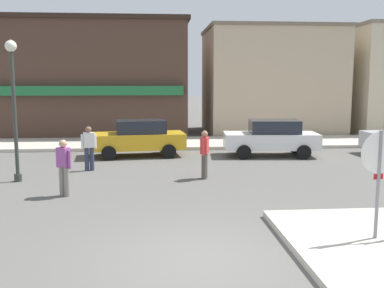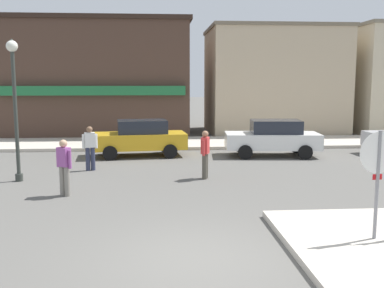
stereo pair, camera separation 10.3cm
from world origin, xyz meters
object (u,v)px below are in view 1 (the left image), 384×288
object	(u,v)px
pedestrian_kerb_side	(64,166)
pedestrian_crossing_near	(205,153)
pedestrian_crossing_far	(89,147)
stop_sign	(379,170)
parked_car_nearest	(138,137)
lamp_post	(13,90)
parked_car_second	(272,137)

from	to	relation	value
pedestrian_kerb_side	pedestrian_crossing_near	bearing A→B (deg)	24.75
pedestrian_crossing_near	pedestrian_crossing_far	bearing A→B (deg)	157.26
stop_sign	parked_car_nearest	world-z (taller)	stop_sign
lamp_post	stop_sign	bearing A→B (deg)	-36.23
pedestrian_crossing_far	pedestrian_kerb_side	world-z (taller)	same
stop_sign	lamp_post	size ratio (longest dim) A/B	0.51
lamp_post	pedestrian_crossing_near	xyz separation A→B (m)	(6.08, -0.09, -2.09)
stop_sign	parked_car_nearest	bearing A→B (deg)	114.55
parked_car_nearest	pedestrian_kerb_side	xyz separation A→B (m)	(-1.85, -6.64, 0.06)
lamp_post	pedestrian_crossing_near	distance (m)	6.43
stop_sign	parked_car_nearest	distance (m)	12.17
parked_car_second	pedestrian_crossing_near	bearing A→B (deg)	-128.40
lamp_post	parked_car_second	xyz separation A→B (m)	(9.46, 4.19, -2.15)
lamp_post	pedestrian_crossing_near	world-z (taller)	lamp_post
parked_car_second	parked_car_nearest	bearing A→B (deg)	175.73
stop_sign	lamp_post	bearing A→B (deg)	143.77
parked_car_second	pedestrian_kerb_side	xyz separation A→B (m)	(-7.59, -6.21, 0.06)
parked_car_second	pedestrian_kerb_side	bearing A→B (deg)	-140.69
pedestrian_crossing_far	parked_car_nearest	bearing A→B (deg)	61.06
pedestrian_crossing_near	pedestrian_kerb_side	distance (m)	4.62
stop_sign	pedestrian_crossing_near	distance (m)	6.93
parked_car_second	pedestrian_kerb_side	distance (m)	9.80
parked_car_second	lamp_post	bearing A→B (deg)	-156.13
stop_sign	pedestrian_kerb_side	distance (m)	8.22
lamp_post	pedestrian_crossing_far	distance (m)	3.34
stop_sign	pedestrian_crossing_near	bearing A→B (deg)	113.09
lamp_post	parked_car_nearest	size ratio (longest dim) A/B	1.09
pedestrian_kerb_side	stop_sign	bearing A→B (deg)	-32.57
parked_car_second	pedestrian_crossing_near	world-z (taller)	pedestrian_crossing_near
parked_car_nearest	parked_car_second	size ratio (longest dim) A/B	1.01
lamp_post	parked_car_second	bearing A→B (deg)	23.87
stop_sign	pedestrian_crossing_far	size ratio (longest dim) A/B	1.43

